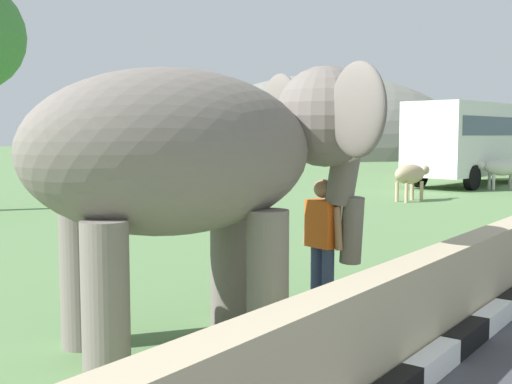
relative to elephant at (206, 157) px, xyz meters
The scene contains 8 objects.
barrier_parapet 2.52m from the elephant, 99.75° to the right, with size 28.00×0.36×1.00m, color tan.
elephant is the anchor object (origin of this frame).
person_handler 2.00m from the elephant, 14.54° to the right, with size 0.33×0.67×1.66m.
bus_white 23.38m from the elephant, 11.35° to the left, with size 8.66×3.43×3.50m.
bus_orange 34.60m from the elephant, 12.12° to the left, with size 10.15×4.84×3.50m.
cow_near 15.35m from the elephant, 15.33° to the left, with size 1.92×0.83×1.23m.
cow_mid 21.28m from the elephant, ahead, with size 1.61×1.65×1.23m.
hill_east 60.31m from the elephant, 29.14° to the left, with size 34.99×27.99×16.61m.
Camera 1 is at (-2.65, 1.39, 2.20)m, focal length 44.62 mm.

